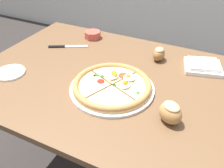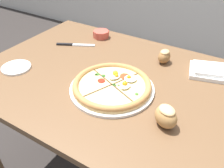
# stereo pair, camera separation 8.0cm
# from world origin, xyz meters

# --- Properties ---
(ground_plane) EXTENTS (12.00, 12.00, 0.00)m
(ground_plane) POSITION_xyz_m (0.00, 0.00, 0.00)
(ground_plane) COLOR #2D2826
(dining_table) EXTENTS (1.24, 0.92, 0.73)m
(dining_table) POSITION_xyz_m (0.00, 0.00, 0.64)
(dining_table) COLOR brown
(dining_table) RESTS_ON ground_plane
(pizza) EXTENTS (0.37, 0.37, 0.06)m
(pizza) POSITION_xyz_m (0.09, -0.08, 0.75)
(pizza) COLOR white
(pizza) RESTS_ON dining_table
(ramekin_bowl) EXTENTS (0.10, 0.10, 0.04)m
(ramekin_bowl) POSITION_xyz_m (-0.25, 0.34, 0.76)
(ramekin_bowl) COLOR #C64C3D
(ramekin_bowl) RESTS_ON dining_table
(napkin_folded) EXTENTS (0.21, 0.19, 0.04)m
(napkin_folded) POSITION_xyz_m (0.42, 0.27, 0.75)
(napkin_folded) COLOR white
(napkin_folded) RESTS_ON dining_table
(bread_piece_near) EXTENTS (0.06, 0.08, 0.07)m
(bread_piece_near) POSITION_xyz_m (0.20, 0.26, 0.77)
(bread_piece_near) COLOR olive
(bread_piece_near) RESTS_ON dining_table
(bread_piece_mid) EXTENTS (0.12, 0.11, 0.08)m
(bread_piece_mid) POSITION_xyz_m (0.37, -0.17, 0.78)
(bread_piece_mid) COLOR #B27F47
(bread_piece_mid) RESTS_ON dining_table
(knife_main) EXTENTS (0.21, 0.12, 0.01)m
(knife_main) POSITION_xyz_m (-0.32, 0.17, 0.74)
(knife_main) COLOR silver
(knife_main) RESTS_ON dining_table
(side_saucer) EXTENTS (0.14, 0.14, 0.01)m
(side_saucer) POSITION_xyz_m (-0.41, -0.18, 0.74)
(side_saucer) COLOR white
(side_saucer) RESTS_ON dining_table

